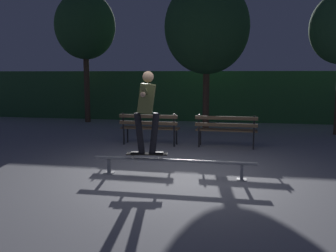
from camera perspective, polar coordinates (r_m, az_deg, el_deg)
name	(u,v)px	position (r m, az deg, el deg)	size (l,w,h in m)	color
ground_plane	(175,173)	(7.50, 1.08, -7.10)	(90.00, 90.00, 0.00)	gray
hedge_backdrop	(211,96)	(15.99, 6.45, 4.52)	(24.00, 1.20, 2.03)	#2D5B33
grind_rail	(173,163)	(7.22, 0.79, -5.51)	(3.11, 0.18, 0.33)	gray
skateboard	(147,154)	(7.29, -3.15, -4.23)	(0.80, 0.31, 0.09)	black
skateboarder	(147,105)	(7.16, -3.19, 3.12)	(0.63, 1.40, 1.56)	black
park_bench_leftmost	(149,126)	(10.33, -2.80, 0.07)	(1.61, 0.45, 0.88)	black
park_bench_left_center	(226,128)	(10.05, 8.71, -0.23)	(1.61, 0.45, 0.88)	black
tree_far_left	(85,26)	(15.68, -12.29, 14.35)	(2.35, 2.35, 5.07)	#4C3828
tree_behind_benches	(207,27)	(13.08, 5.84, 14.47)	(2.81, 2.81, 5.01)	#4C3828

